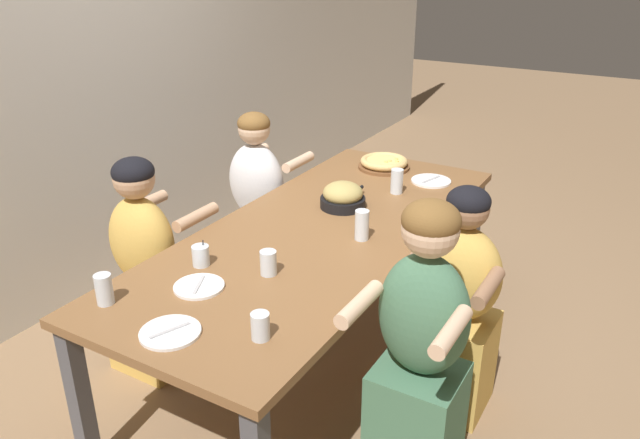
% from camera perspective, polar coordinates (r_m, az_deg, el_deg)
% --- Properties ---
extents(ground_plane, '(18.00, 18.00, 0.00)m').
position_cam_1_polar(ground_plane, '(3.41, 0.00, -12.31)').
color(ground_plane, '#896B4C').
rests_on(ground_plane, ground).
extents(restaurant_back_panel, '(10.00, 0.06, 3.20)m').
position_cam_1_polar(restaurant_back_panel, '(3.84, -22.04, 16.06)').
color(restaurant_back_panel, silver).
rests_on(restaurant_back_panel, ground).
extents(dining_table, '(2.43, 0.99, 0.75)m').
position_cam_1_polar(dining_table, '(3.06, 0.00, -2.00)').
color(dining_table, brown).
rests_on(dining_table, ground).
extents(pizza_board_main, '(0.32, 0.32, 0.06)m').
position_cam_1_polar(pizza_board_main, '(3.87, 5.87, 5.16)').
color(pizza_board_main, brown).
rests_on(pizza_board_main, dining_table).
extents(skillet_bowl, '(0.35, 0.24, 0.14)m').
position_cam_1_polar(skillet_bowl, '(3.26, 2.11, 2.12)').
color(skillet_bowl, black).
rests_on(skillet_bowl, dining_table).
extents(empty_plate_a, '(0.23, 0.23, 0.02)m').
position_cam_1_polar(empty_plate_a, '(3.69, 10.12, 3.50)').
color(empty_plate_a, white).
rests_on(empty_plate_a, dining_table).
extents(empty_plate_b, '(0.22, 0.22, 0.02)m').
position_cam_1_polar(empty_plate_b, '(2.31, -13.53, -10.00)').
color(empty_plate_b, white).
rests_on(empty_plate_b, dining_table).
extents(empty_plate_c, '(0.20, 0.20, 0.02)m').
position_cam_1_polar(empty_plate_c, '(2.57, -11.00, -6.03)').
color(empty_plate_c, white).
rests_on(empty_plate_c, dining_table).
extents(cocktail_glass_blue, '(0.07, 0.07, 0.11)m').
position_cam_1_polar(cocktail_glass_blue, '(2.73, -10.84, -3.35)').
color(cocktail_glass_blue, silver).
rests_on(cocktail_glass_blue, dining_table).
extents(drinking_glass_a, '(0.07, 0.07, 0.14)m').
position_cam_1_polar(drinking_glass_a, '(3.47, 7.04, 3.49)').
color(drinking_glass_a, silver).
rests_on(drinking_glass_a, dining_table).
extents(drinking_glass_b, '(0.07, 0.07, 0.11)m').
position_cam_1_polar(drinking_glass_b, '(2.61, -4.74, -4.08)').
color(drinking_glass_b, silver).
rests_on(drinking_glass_b, dining_table).
extents(drinking_glass_c, '(0.07, 0.07, 0.14)m').
position_cam_1_polar(drinking_glass_c, '(2.91, 3.87, -0.66)').
color(drinking_glass_c, silver).
rests_on(drinking_glass_c, dining_table).
extents(drinking_glass_d, '(0.07, 0.07, 0.10)m').
position_cam_1_polar(drinking_glass_d, '(2.21, -5.47, -9.82)').
color(drinking_glass_d, silver).
rests_on(drinking_glass_d, dining_table).
extents(drinking_glass_e, '(0.07, 0.07, 0.12)m').
position_cam_1_polar(drinking_glass_e, '(2.53, -19.13, -6.15)').
color(drinking_glass_e, silver).
rests_on(drinking_glass_e, dining_table).
extents(diner_far_midleft, '(0.51, 0.40, 1.13)m').
position_cam_1_polar(diner_far_midleft, '(3.21, -15.56, -4.93)').
color(diner_far_midleft, gold).
rests_on(diner_far_midleft, ground).
extents(diner_far_midright, '(0.51, 0.40, 1.13)m').
position_cam_1_polar(diner_far_midright, '(3.84, -5.69, 0.81)').
color(diner_far_midright, silver).
rests_on(diner_far_midright, ground).
extents(diner_near_center, '(0.51, 0.40, 1.10)m').
position_cam_1_polar(diner_near_center, '(2.89, 12.39, -8.33)').
color(diner_near_center, gold).
rests_on(diner_near_center, ground).
extents(diner_near_midleft, '(0.51, 0.40, 1.20)m').
position_cam_1_polar(diner_near_midleft, '(2.51, 9.17, -11.93)').
color(diner_near_midleft, '#477556').
rests_on(diner_near_midleft, ground).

